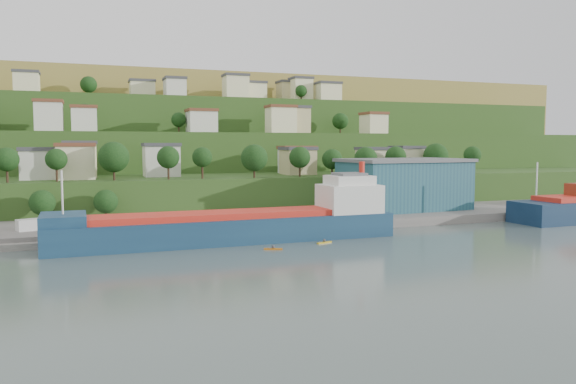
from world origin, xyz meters
name	(u,v)px	position (x,y,z in m)	size (l,w,h in m)	color
ground	(314,246)	(0.00, 0.00, 0.00)	(500.00, 500.00, 0.00)	#4E5E5B
quay	(346,221)	(20.00, 28.00, 0.00)	(220.00, 26.00, 4.00)	slate
hillside	(174,184)	(0.00, 168.69, 0.08)	(360.00, 211.00, 96.00)	#284719
cargo_ship_near	(240,227)	(-11.29, 9.67, 2.68)	(65.31, 11.02, 16.76)	#132D48
warehouse	(404,184)	(37.55, 31.00, 8.43)	(32.30, 21.21, 12.80)	navy
caravan	(35,226)	(-47.95, 24.31, 2.67)	(6.32, 2.63, 2.95)	silver
dinghy	(43,238)	(-46.13, 16.83, 1.56)	(3.60, 1.35, 0.72)	silver
kayak_orange	(273,248)	(-7.98, -0.57, 0.24)	(3.22, 1.75, 0.81)	#CD6D12
kayak_yellow	(324,242)	(3.02, 2.29, 0.24)	(3.25, 1.49, 0.81)	gold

